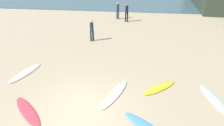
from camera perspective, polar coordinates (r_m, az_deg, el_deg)
ground_plane at (r=8.53m, az=-8.85°, el=-13.18°), size 120.00×120.00×0.00m
surfboard_0 at (r=11.93m, az=-23.80°, el=-2.57°), size 1.11×2.45×0.06m
surfboard_1 at (r=9.24m, az=0.75°, el=-8.95°), size 1.33×2.54×0.07m
surfboard_3 at (r=9.97m, az=27.41°, el=-9.39°), size 0.97×2.36×0.09m
surfboard_4 at (r=9.01m, az=-23.31°, el=-12.68°), size 2.07×1.96×0.06m
surfboard_5 at (r=9.93m, az=13.61°, el=-6.96°), size 1.87×1.77×0.07m
beachgoer_near at (r=21.88m, az=1.69°, el=15.21°), size 0.38×0.38×1.78m
beachgoer_mid at (r=15.35m, az=-5.90°, el=9.67°), size 0.40×0.40×1.67m
beachgoer_far at (r=20.79m, az=4.29°, el=14.62°), size 0.34×0.33×1.83m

